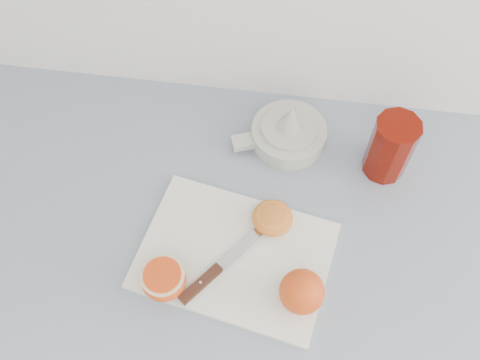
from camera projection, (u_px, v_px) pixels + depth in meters
The scene contains 8 objects.
counter at pixel (299, 303), 1.36m from camera, with size 2.51×0.64×0.89m.
cutting_board at pixel (235, 255), 0.94m from camera, with size 0.33×0.23×0.01m, color white.
whole_orange at pixel (302, 292), 0.86m from camera, with size 0.07×0.07×0.07m.
half_orange at pixel (164, 280), 0.89m from camera, with size 0.08×0.08×0.05m.
squeezed_shell at pixel (272, 218), 0.96m from camera, with size 0.07×0.07×0.03m.
paring_knife at pixel (209, 277), 0.91m from camera, with size 0.14×0.17×0.01m.
citrus_juicer at pixel (288, 132), 1.06m from camera, with size 0.19×0.15×0.10m.
red_tumbler at pixel (390, 149), 0.99m from camera, with size 0.08×0.08×0.14m.
Camera 1 is at (-0.07, 1.24, 1.77)m, focal length 40.00 mm.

